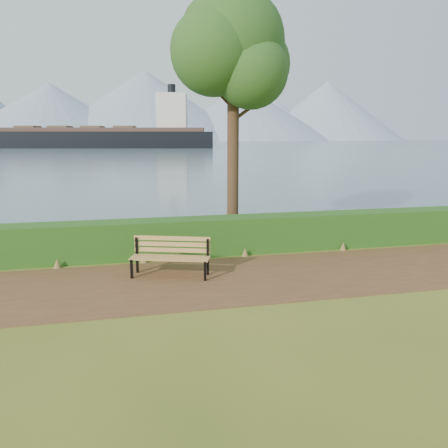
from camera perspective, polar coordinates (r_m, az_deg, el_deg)
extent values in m
plane|color=#4E5D1A|center=(9.61, -3.22, -8.04)|extent=(140.00, 140.00, 0.00)
cube|color=#4F331B|center=(9.89, -3.51, -7.45)|extent=(40.00, 3.40, 0.01)
cube|color=#184413|center=(11.94, -5.34, -1.71)|extent=(32.00, 0.85, 1.00)
cube|color=#405A67|center=(268.97, -12.73, 10.34)|extent=(700.00, 510.00, 0.00)
cone|color=#7D90A6|center=(408.69, -21.67, 13.44)|extent=(160.00, 160.00, 48.00)
cone|color=#7D90A6|center=(415.43, -10.19, 14.96)|extent=(190.00, 190.00, 62.00)
cone|color=#7D90A6|center=(424.43, 2.49, 14.23)|extent=(170.00, 170.00, 50.00)
cone|color=#7D90A6|center=(465.60, 13.24, 14.18)|extent=(150.00, 150.00, 58.00)
cone|color=#7D90A6|center=(439.26, -14.30, 12.82)|extent=(120.00, 120.00, 35.00)
cone|color=#7D90A6|center=(459.93, 6.58, 13.32)|extent=(130.00, 130.00, 40.00)
cube|color=black|center=(10.20, -11.97, -5.78)|extent=(0.07, 0.07, 0.45)
cube|color=black|center=(10.55, -11.29, -4.02)|extent=(0.07, 0.07, 0.87)
cube|color=black|center=(10.35, -11.64, -4.39)|extent=(0.21, 0.51, 0.05)
cube|color=black|center=(9.83, -2.48, -6.19)|extent=(0.07, 0.07, 0.45)
cube|color=black|center=(10.19, -2.13, -4.34)|extent=(0.07, 0.07, 0.87)
cube|color=black|center=(9.98, -2.31, -4.74)|extent=(0.21, 0.51, 0.05)
cube|color=#A37F3F|center=(9.94, -7.31, -4.71)|extent=(1.75, 0.66, 0.04)
cube|color=#A37F3F|center=(10.06, -7.14, -4.51)|extent=(1.75, 0.66, 0.04)
cube|color=#A37F3F|center=(10.18, -6.99, -4.32)|extent=(1.75, 0.66, 0.04)
cube|color=#A37F3F|center=(10.30, -6.83, -4.13)|extent=(1.75, 0.66, 0.04)
cube|color=#A37F3F|center=(10.33, -6.78, -3.39)|extent=(1.73, 0.62, 0.10)
cube|color=#A37F3F|center=(10.29, -6.79, -2.63)|extent=(1.73, 0.62, 0.10)
cube|color=#A37F3F|center=(10.26, -6.81, -1.87)|extent=(1.73, 0.62, 0.10)
cylinder|color=#352215|center=(13.75, 1.19, 11.56)|extent=(0.36, 0.36, 6.48)
sphere|color=#1B4517|center=(14.02, 1.23, 22.67)|extent=(3.06, 3.06, 3.06)
sphere|color=#1B4517|center=(14.53, 3.77, 20.08)|extent=(2.34, 2.34, 2.34)
sphere|color=#1B4517|center=(13.49, -1.35, 21.56)|extent=(2.52, 2.52, 2.52)
sphere|color=#1B4517|center=(13.44, 3.58, 19.25)|extent=(2.16, 2.16, 2.16)
sphere|color=#1B4517|center=(14.45, -1.20, 24.15)|extent=(1.98, 1.98, 1.98)
sphere|color=#1B4517|center=(14.34, 1.43, 26.10)|extent=(1.80, 1.80, 1.80)
cylinder|color=#352215|center=(13.87, 2.88, 14.52)|extent=(0.95, 0.11, 0.71)
cylinder|color=#352215|center=(13.81, -0.40, 16.42)|extent=(0.73, 0.34, 0.65)
cube|color=black|center=(134.74, -15.74, 10.12)|extent=(66.12, 23.33, 6.54)
cube|color=#49322B|center=(134.75, -15.83, 11.75)|extent=(60.79, 21.26, 1.12)
cube|color=silver|center=(131.31, -6.80, 14.32)|extent=(9.80, 9.25, 10.28)
cylinder|color=black|center=(131.78, -6.86, 16.95)|extent=(2.24, 2.24, 3.27)
cube|color=brown|center=(141.41, -24.24, 11.46)|extent=(6.74, 7.17, 0.75)
cube|color=brown|center=(138.09, -20.60, 11.75)|extent=(6.74, 7.17, 0.75)
cube|color=brown|center=(135.33, -16.78, 12.01)|extent=(6.74, 7.17, 0.75)
cube|color=brown|center=(133.18, -12.82, 12.23)|extent=(6.74, 7.17, 0.75)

